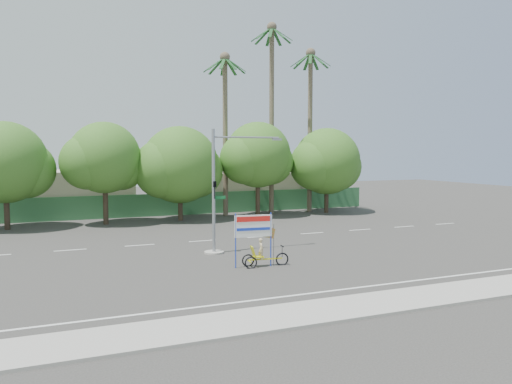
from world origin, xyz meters
name	(u,v)px	position (x,y,z in m)	size (l,w,h in m)	color
ground	(284,264)	(0.00, 0.00, 0.00)	(120.00, 120.00, 0.00)	#33302D
sidewalk_near	(372,304)	(0.00, -7.50, 0.06)	(50.00, 2.40, 0.12)	gray
fence	(182,204)	(0.00, 21.50, 1.00)	(38.00, 0.08, 2.00)	#336B3D
building_left	(62,193)	(-10.00, 26.00, 2.00)	(12.00, 8.00, 4.00)	#BCAF95
building_right	(246,189)	(8.00, 26.00, 1.80)	(14.00, 8.00, 3.60)	#BCAF95
tree_far_left	(4,165)	(-14.05, 18.00, 4.76)	(7.14, 6.00, 7.96)	#473828
tree_left	(104,160)	(-7.05, 18.00, 5.06)	(6.66, 5.60, 8.07)	#473828
tree_center	(179,167)	(-1.05, 18.00, 4.47)	(7.62, 6.40, 7.85)	#473828
tree_right	(257,157)	(5.95, 18.00, 5.24)	(6.90, 5.80, 8.36)	#473828
tree_far_right	(326,163)	(12.95, 18.00, 4.64)	(7.38, 6.20, 7.94)	#473828
palm_tall	(272,100)	(8.00, 19.50, 10.46)	(3.73, 3.79, 17.45)	#70604C
palm_mid	(310,113)	(12.00, 19.50, 9.40)	(3.73, 3.79, 15.45)	#70604C
palm_short	(225,116)	(3.50, 19.50, 8.86)	(3.73, 3.79, 14.45)	#70604C
traffic_signal	(219,202)	(-2.20, 3.98, 2.92)	(4.72, 1.10, 7.00)	gray
trike_billboard	(259,245)	(-1.44, -0.02, 1.11)	(2.79, 0.79, 2.75)	black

